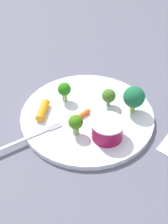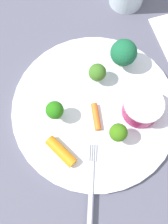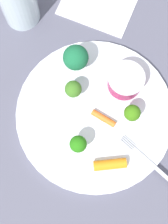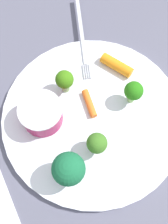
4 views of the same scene
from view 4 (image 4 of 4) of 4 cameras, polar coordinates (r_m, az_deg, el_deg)
ground_plane at (r=0.44m, az=1.75°, el=-1.23°), size 2.40×2.40×0.00m
plate at (r=0.44m, az=1.77°, el=-0.94°), size 0.29×0.29×0.01m
sauce_cup at (r=0.41m, az=-8.83°, el=-0.42°), size 0.07×0.07×0.04m
broccoli_floret_0 at (r=0.43m, az=-4.05°, el=6.58°), size 0.03×0.03×0.05m
broccoli_floret_1 at (r=0.42m, az=10.26°, el=4.23°), size 0.03×0.03×0.05m
broccoli_floret_2 at (r=0.37m, az=-3.23°, el=-11.75°), size 0.05×0.05×0.06m
broccoli_floret_3 at (r=0.39m, az=2.70°, el=-6.52°), size 0.03×0.03×0.04m
carrot_stick_0 at (r=0.46m, az=6.81°, el=9.63°), size 0.05×0.05×0.02m
carrot_stick_1 at (r=0.43m, az=1.15°, el=1.79°), size 0.01×0.05×0.01m
fork at (r=0.50m, az=-0.40°, el=15.45°), size 0.04×0.18×0.00m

